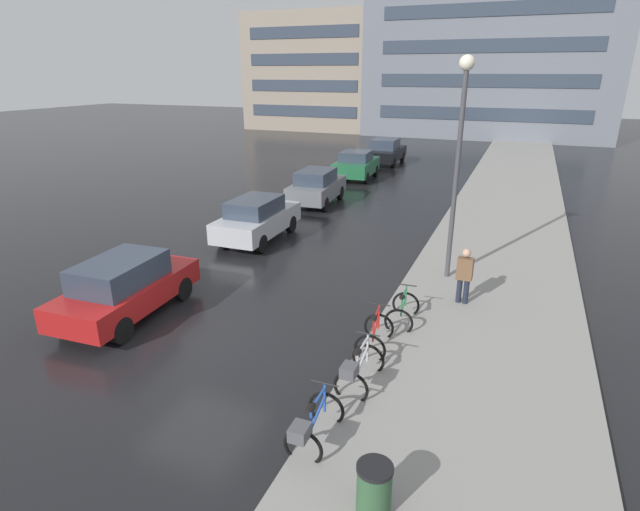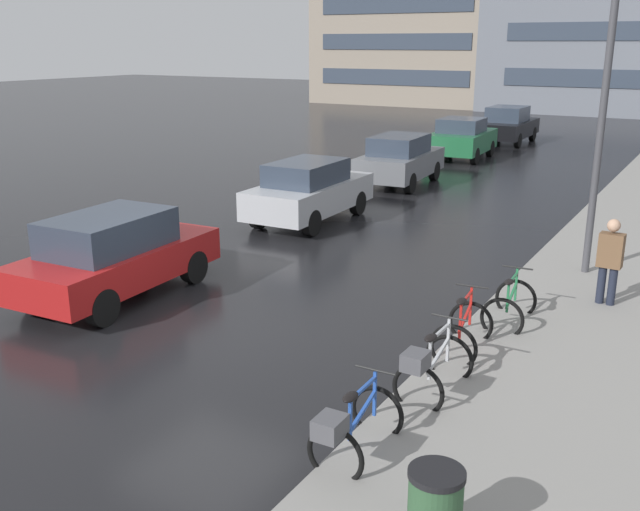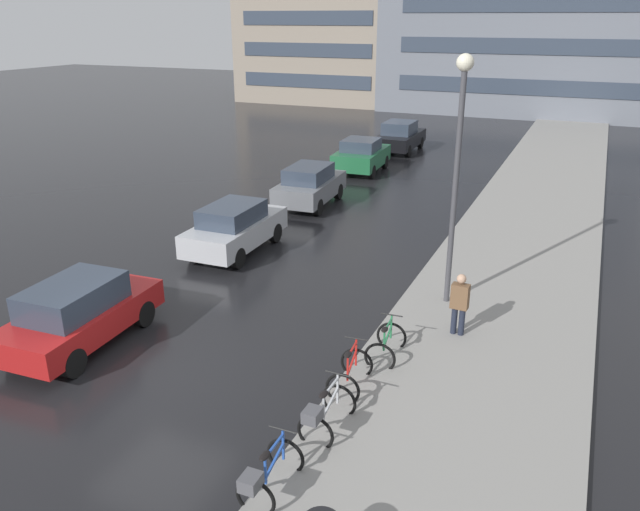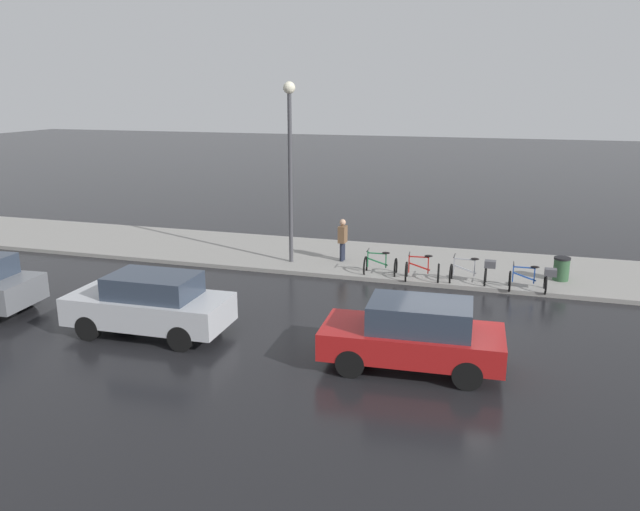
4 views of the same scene
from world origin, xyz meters
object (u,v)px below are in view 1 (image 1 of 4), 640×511
Objects in this scene: car_red at (125,287)px; car_silver at (257,218)px; bicycle_third at (375,336)px; trash_bin at (374,492)px; pedestrian at (464,275)px; bicycle_second at (358,371)px; car_green at (356,165)px; streetlamp at (460,140)px; bicycle_nearest at (312,427)px; car_grey at (317,186)px; car_black at (386,151)px; bicycle_farthest at (402,312)px.

car_red is 6.71m from car_silver.
car_silver is (-6.30, 6.02, 0.42)m from bicycle_third.
trash_bin is (1.25, -4.27, 0.05)m from bicycle_third.
trash_bin is (-0.26, -7.32, -0.48)m from pedestrian.
trash_bin is (1.12, -2.68, -0.04)m from bicycle_second.
car_red is 0.99× the size of car_silver.
car_silver is at bearing 126.27° from trash_bin.
bicycle_second is 0.36× the size of car_green.
car_red is 4.58× the size of trash_bin.
streetlamp is at bearing 79.81° from bicycle_third.
bicycle_nearest is at bearing -103.79° from pedestrian.
streetlamp reaches higher than car_grey.
car_red is 1.07× the size of car_green.
car_silver is 4.65× the size of trash_bin.
bicycle_third is (-0.12, 1.59, -0.10)m from bicycle_second.
bicycle_farthest is at bearing -73.66° from car_black.
bicycle_third is at bearing -75.25° from car_black.
car_grey reaches higher than trash_bin.
bicycle_third is 6.12m from streetlamp.
car_green is 0.88× the size of car_black.
bicycle_third is 0.18× the size of streetlamp.
bicycle_nearest is 1.59m from trash_bin.
bicycle_third is 0.28× the size of car_silver.
bicycle_farthest is 0.18× the size of streetlamp.
streetlamp reaches higher than car_silver.
car_grey is at bearing 122.54° from bicycle_farthest.
bicycle_farthest is 17.92m from car_green.
car_black is at bearing 110.59° from pedestrian.
bicycle_second is at bearing -49.82° from car_silver.
car_green is 16.96m from pedestrian.
bicycle_second is 1.59m from bicycle_third.
bicycle_second reaches higher than bicycle_nearest.
car_silver is 0.66× the size of streetlamp.
streetlamp is at bearing -61.17° from car_green.
bicycle_second is (0.20, 1.80, 0.02)m from bicycle_nearest.
car_black is (0.23, 5.58, 0.01)m from car_green.
car_silver reaches higher than bicycle_second.
streetlamp reaches higher than car_green.
pedestrian reaches higher than car_grey.
streetlamp reaches higher than bicycle_nearest.
car_grey is at bearing 112.41° from bicycle_nearest.
bicycle_farthest is 0.25× the size of car_black.
streetlamp is (0.93, 8.15, 3.68)m from bicycle_nearest.
bicycle_farthest is 5.77m from trash_bin.
bicycle_third is at bearing -101.42° from bicycle_farthest.
streetlamp is (0.86, 4.76, 3.75)m from bicycle_third.
bicycle_second is at bearing -85.56° from bicycle_third.
car_red is (-6.29, 2.69, 0.33)m from bicycle_nearest.
pedestrian reaches higher than car_green.
bicycle_third is at bearing 6.16° from car_red.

